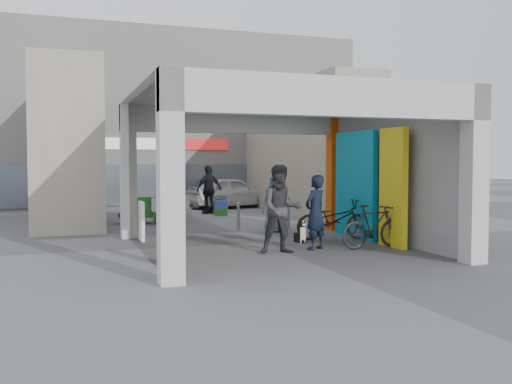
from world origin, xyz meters
name	(u,v)px	position (x,y,z in m)	size (l,w,h in m)	color
ground	(262,243)	(0.00, 0.00, 0.00)	(90.00, 90.00, 0.00)	#5B5C61
arcade_canopy	(295,149)	(0.54, -0.82, 2.30)	(6.40, 6.45, 6.40)	#B9BAB5
far_building	(163,120)	(0.00, 13.99, 3.99)	(18.00, 4.08, 8.00)	silver
plaza_bldg_left	(65,148)	(-4.50, 7.50, 2.50)	(2.00, 9.00, 5.00)	#A8A18B
plaza_bldg_right	(306,149)	(4.50, 7.50, 2.50)	(2.00, 9.00, 5.00)	#A8A18B
bollard_left	(179,217)	(-1.58, 2.46, 0.47)	(0.09, 0.09, 0.93)	gray
bollard_center	(238,217)	(0.10, 2.30, 0.42)	(0.09, 0.09, 0.84)	gray
bollard_right	(288,213)	(1.72, 2.48, 0.48)	(0.09, 0.09, 0.96)	gray
advert_board_near	(168,239)	(-2.75, -2.29, 0.51)	(0.11, 0.55, 1.00)	silver
advert_board_far	(142,221)	(-2.75, 1.39, 0.51)	(0.10, 0.55, 1.00)	silver
cafe_set	(169,213)	(-1.28, 5.56, 0.30)	(1.40, 1.13, 0.85)	#A9AAAF
produce_stand	(139,213)	(-2.27, 5.52, 0.34)	(1.30, 0.70, 0.85)	black
crate_stack	(221,208)	(0.98, 7.35, 0.28)	(0.45, 0.36, 0.56)	#1B5E21
border_collie	(301,233)	(0.95, -0.22, 0.24)	(0.22, 0.43, 0.60)	black
man_with_dog	(315,212)	(0.80, -1.38, 0.85)	(0.62, 0.41, 1.71)	black
man_back_turned	(281,209)	(-0.12, -1.62, 0.97)	(0.94, 0.73, 1.94)	#3A3A3D
man_elderly	(275,202)	(1.14, 2.06, 0.84)	(0.82, 0.54, 1.69)	#5A89AF
man_crates	(209,190)	(0.75, 8.22, 0.94)	(1.10, 0.46, 1.88)	black
bicycle_front	(334,220)	(1.97, -0.01, 0.52)	(0.69, 1.97, 1.04)	black
bicycle_rear	(374,226)	(2.15, -1.67, 0.51)	(0.48, 1.70, 1.02)	black
white_van	(231,192)	(2.37, 10.72, 0.68)	(1.61, 4.01, 1.36)	silver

